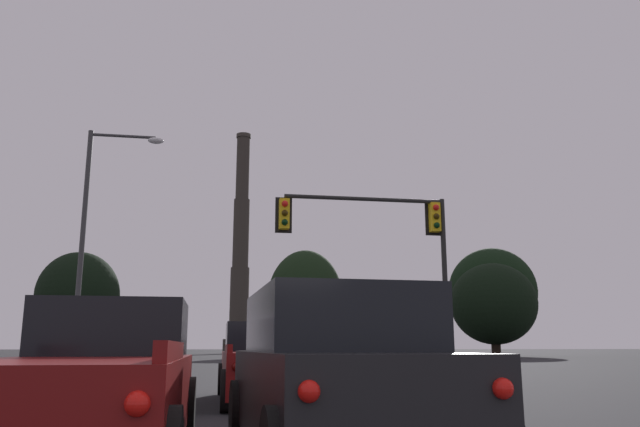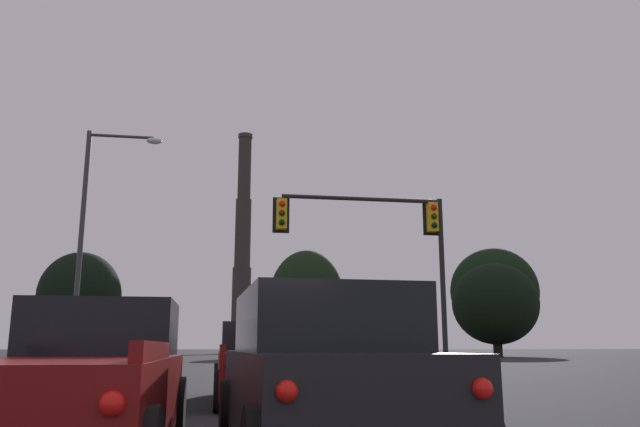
% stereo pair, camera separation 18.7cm
% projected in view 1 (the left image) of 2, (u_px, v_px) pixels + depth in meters
% --- Properties ---
extents(pickup_truck_center_lane_front, '(2.19, 5.51, 1.82)m').
position_uv_depth(pickup_truck_center_lane_front, '(267.00, 365.00, 14.46)').
color(pickup_truck_center_lane_front, maroon).
rests_on(pickup_truck_center_lane_front, ground_plane).
extents(suv_left_lane_front, '(2.22, 4.95, 1.86)m').
position_uv_depth(suv_left_lane_front, '(132.00, 362.00, 13.16)').
color(suv_left_lane_front, '#232328').
rests_on(suv_left_lane_front, ground_plane).
extents(pickup_truck_left_lane_second, '(2.19, 5.51, 1.82)m').
position_uv_depth(pickup_truck_left_lane_second, '(91.00, 385.00, 6.83)').
color(pickup_truck_left_lane_second, maroon).
rests_on(pickup_truck_left_lane_second, ground_plane).
extents(suv_center_lane_second, '(2.28, 4.97, 1.86)m').
position_uv_depth(suv_center_lane_second, '(336.00, 375.00, 7.11)').
color(suv_center_lane_second, black).
rests_on(suv_center_lane_second, ground_plane).
extents(traffic_light_overhead_right, '(6.16, 0.50, 6.39)m').
position_uv_depth(traffic_light_overhead_right, '(390.00, 238.00, 21.72)').
color(traffic_light_overhead_right, black).
rests_on(traffic_light_overhead_right, ground_plane).
extents(street_lamp, '(2.98, 0.36, 9.76)m').
position_uv_depth(street_lamp, '(94.00, 226.00, 24.45)').
color(street_lamp, '#38383A').
rests_on(street_lamp, ground_plane).
extents(smokestack, '(5.35, 5.35, 40.26)m').
position_uv_depth(smokestack, '(240.00, 264.00, 112.01)').
color(smokestack, '#2B2722').
rests_on(smokestack, ground_plane).
extents(treeline_far_left, '(9.66, 8.70, 12.37)m').
position_uv_depth(treeline_far_left, '(78.00, 296.00, 74.08)').
color(treeline_far_left, black).
rests_on(treeline_far_left, ground_plane).
extents(treeline_center_left, '(11.52, 10.37, 13.99)m').
position_uv_depth(treeline_center_left, '(493.00, 292.00, 81.63)').
color(treeline_center_left, black).
rests_on(treeline_center_left, ground_plane).
extents(treeline_far_right, '(9.22, 8.30, 12.88)m').
position_uv_depth(treeline_far_right, '(305.00, 300.00, 75.97)').
color(treeline_far_right, black).
rests_on(treeline_far_right, ground_plane).
extents(treeline_center_right, '(10.53, 9.48, 11.25)m').
position_uv_depth(treeline_center_right, '(494.00, 304.00, 75.75)').
color(treeline_center_right, black).
rests_on(treeline_center_right, ground_plane).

